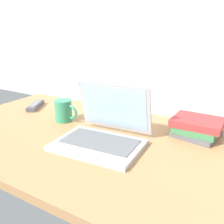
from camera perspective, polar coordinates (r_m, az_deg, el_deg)
name	(u,v)px	position (r m, az deg, el deg)	size (l,w,h in m)	color
desk	(117,147)	(0.95, 1.05, -7.90)	(1.60, 0.76, 0.03)	#A87A4C
laptop	(104,131)	(0.93, -1.86, -4.40)	(0.33, 0.30, 0.21)	#B2B5BA
coffee_mug	(64,110)	(1.17, -10.86, 0.35)	(0.12, 0.08, 0.10)	#338C66
remote_control_far	(36,106)	(1.41, -17.00, 1.41)	(0.11, 0.16, 0.02)	#4C4C51
book_stack	(197,127)	(1.05, 18.80, -3.27)	(0.19, 0.18, 0.07)	#595960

